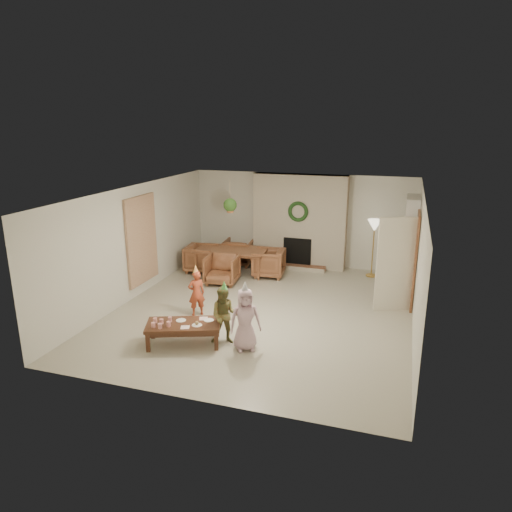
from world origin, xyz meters
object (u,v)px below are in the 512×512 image
at_px(dining_chair_right, 269,263).
at_px(child_red, 197,293).
at_px(child_plaid, 225,316).
at_px(child_pink, 245,320).
at_px(dining_chair_left, 201,258).
at_px(dining_table, 231,262).
at_px(coffee_table_top, 183,325).
at_px(dining_chair_far, 239,252).
at_px(dining_chair_near, 222,270).

bearing_deg(dining_chair_right, child_red, -18.85).
height_order(child_plaid, child_pink, child_pink).
relative_size(dining_chair_left, dining_chair_right, 1.00).
relative_size(child_plaid, child_pink, 0.95).
bearing_deg(dining_table, child_plaid, -75.95).
bearing_deg(coffee_table_top, dining_chair_far, 77.40).
xyz_separation_m(dining_table, dining_chair_right, (1.00, 0.09, 0.03)).
relative_size(dining_chair_near, dining_chair_far, 1.00).
relative_size(dining_chair_near, child_pink, 0.70).
height_order(dining_chair_left, child_pink, child_pink).
height_order(dining_table, coffee_table_top, dining_table).
bearing_deg(dining_chair_right, child_plaid, -0.53).
bearing_deg(coffee_table_top, dining_chair_right, 64.01).
relative_size(dining_chair_far, coffee_table_top, 0.60).
relative_size(dining_chair_far, dining_chair_right, 1.00).
height_order(dining_table, dining_chair_left, dining_chair_left).
distance_m(dining_chair_near, dining_chair_left, 1.14).
relative_size(dining_chair_near, coffee_table_top, 0.60).
height_order(dining_chair_right, child_pink, child_pink).
relative_size(dining_chair_right, child_red, 0.82).
distance_m(dining_chair_far, dining_chair_left, 1.14).
xyz_separation_m(dining_chair_left, child_red, (1.10, -2.69, 0.12)).
bearing_deg(child_plaid, dining_chair_far, 90.18).
bearing_deg(dining_chair_right, child_pink, 5.36).
xyz_separation_m(dining_chair_near, dining_chair_far, (-0.15, 1.60, 0.00)).
bearing_deg(coffee_table_top, child_plaid, 0.57).
height_order(child_red, child_pink, child_pink).
xyz_separation_m(coffee_table_top, child_red, (-0.32, 1.27, 0.11)).
bearing_deg(coffee_table_top, dining_table, 78.00).
height_order(dining_chair_near, child_plaid, child_plaid).
bearing_deg(child_pink, dining_chair_near, 87.72).
height_order(dining_chair_near, dining_chair_far, same).
bearing_deg(dining_table, dining_chair_far, 90.00).
xyz_separation_m(dining_chair_far, child_plaid, (1.39, -4.56, 0.17)).
height_order(dining_chair_near, child_red, child_red).
distance_m(dining_table, dining_chair_left, 0.80).
bearing_deg(dining_table, dining_chair_left, 180.00).
distance_m(dining_chair_near, child_pink, 3.51).
height_order(dining_chair_far, child_pink, child_pink).
bearing_deg(dining_chair_left, dining_chair_right, -90.00).
relative_size(dining_chair_near, child_red, 0.82).
relative_size(child_red, child_pink, 0.85).
relative_size(dining_chair_far, dining_chair_left, 1.00).
height_order(dining_chair_left, coffee_table_top, dining_chair_left).
bearing_deg(dining_chair_far, coffee_table_top, 93.03).
bearing_deg(dining_table, coffee_table_top, -86.37).
bearing_deg(child_pink, dining_chair_left, 93.00).
bearing_deg(dining_chair_far, child_plaid, 101.71).
relative_size(child_red, child_plaid, 0.90).
xyz_separation_m(dining_chair_far, coffee_table_top, (0.70, -4.83, 0.01)).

